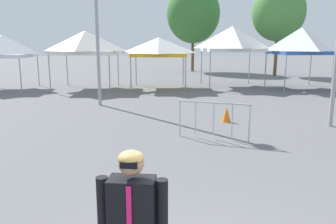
{
  "coord_description": "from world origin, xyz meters",
  "views": [
    {
      "loc": [
        -0.65,
        -2.83,
        2.69
      ],
      "look_at": [
        -0.44,
        3.99,
        1.3
      ],
      "focal_mm": 36.23,
      "sensor_mm": 36.0,
      "label": 1
    }
  ],
  "objects_px": {
    "canopy_tent_behind_left": "(232,39)",
    "crowd_barrier_mid_lot": "(214,113)",
    "canopy_tent_far_right": "(85,42)",
    "traffic_cone_lot_center": "(226,114)",
    "canopy_tent_behind_right": "(159,47)",
    "tree_behind_tents_center": "(279,12)",
    "canopy_tent_far_left": "(301,41)",
    "light_pole_opposite_side": "(96,3)",
    "canopy_tent_right_of_center": "(3,46)",
    "tree_behind_tents_left": "(193,14)"
  },
  "relations": [
    {
      "from": "tree_behind_tents_center",
      "to": "tree_behind_tents_left",
      "type": "xyz_separation_m",
      "value": [
        -6.55,
        4.39,
        0.21
      ]
    },
    {
      "from": "light_pole_opposite_side",
      "to": "tree_behind_tents_center",
      "type": "xyz_separation_m",
      "value": [
        12.47,
        13.66,
        0.83
      ]
    },
    {
      "from": "canopy_tent_far_right",
      "to": "canopy_tent_behind_left",
      "type": "bearing_deg",
      "value": 5.04
    },
    {
      "from": "canopy_tent_behind_left",
      "to": "tree_behind_tents_center",
      "type": "distance_m",
      "value": 9.35
    },
    {
      "from": "canopy_tent_behind_left",
      "to": "crowd_barrier_mid_lot",
      "type": "distance_m",
      "value": 12.42
    },
    {
      "from": "canopy_tent_behind_right",
      "to": "crowd_barrier_mid_lot",
      "type": "height_order",
      "value": "canopy_tent_behind_right"
    },
    {
      "from": "tree_behind_tents_center",
      "to": "traffic_cone_lot_center",
      "type": "distance_m",
      "value": 19.3
    },
    {
      "from": "tree_behind_tents_center",
      "to": "canopy_tent_right_of_center",
      "type": "bearing_deg",
      "value": -156.57
    },
    {
      "from": "canopy_tent_far_left",
      "to": "canopy_tent_behind_right",
      "type": "bearing_deg",
      "value": 176.94
    },
    {
      "from": "canopy_tent_behind_left",
      "to": "canopy_tent_far_left",
      "type": "relative_size",
      "value": 1.03
    },
    {
      "from": "canopy_tent_far_right",
      "to": "canopy_tent_behind_left",
      "type": "distance_m",
      "value": 8.86
    },
    {
      "from": "canopy_tent_right_of_center",
      "to": "traffic_cone_lot_center",
      "type": "xyz_separation_m",
      "value": [
        11.37,
        -8.88,
        -2.26
      ]
    },
    {
      "from": "tree_behind_tents_center",
      "to": "traffic_cone_lot_center",
      "type": "height_order",
      "value": "tree_behind_tents_center"
    },
    {
      "from": "canopy_tent_right_of_center",
      "to": "canopy_tent_far_right",
      "type": "distance_m",
      "value": 4.76
    },
    {
      "from": "canopy_tent_behind_right",
      "to": "canopy_tent_behind_left",
      "type": "distance_m",
      "value": 4.6
    },
    {
      "from": "canopy_tent_behind_right",
      "to": "traffic_cone_lot_center",
      "type": "height_order",
      "value": "canopy_tent_behind_right"
    },
    {
      "from": "canopy_tent_right_of_center",
      "to": "canopy_tent_behind_right",
      "type": "xyz_separation_m",
      "value": [
        9.06,
        0.14,
        -0.06
      ]
    },
    {
      "from": "canopy_tent_far_right",
      "to": "tree_behind_tents_left",
      "type": "bearing_deg",
      "value": 58.73
    },
    {
      "from": "crowd_barrier_mid_lot",
      "to": "canopy_tent_right_of_center",
      "type": "bearing_deg",
      "value": 133.82
    },
    {
      "from": "canopy_tent_behind_right",
      "to": "crowd_barrier_mid_lot",
      "type": "xyz_separation_m",
      "value": [
        1.5,
        -11.14,
        -1.71
      ]
    },
    {
      "from": "traffic_cone_lot_center",
      "to": "tree_behind_tents_center",
      "type": "bearing_deg",
      "value": 66.17
    },
    {
      "from": "crowd_barrier_mid_lot",
      "to": "canopy_tent_behind_right",
      "type": "bearing_deg",
      "value": 97.65
    },
    {
      "from": "canopy_tent_far_right",
      "to": "traffic_cone_lot_center",
      "type": "height_order",
      "value": "canopy_tent_far_right"
    },
    {
      "from": "canopy_tent_far_left",
      "to": "tree_behind_tents_center",
      "type": "bearing_deg",
      "value": 79.88
    },
    {
      "from": "canopy_tent_far_left",
      "to": "canopy_tent_far_right",
      "type": "bearing_deg",
      "value": 178.33
    },
    {
      "from": "canopy_tent_behind_right",
      "to": "canopy_tent_behind_left",
      "type": "height_order",
      "value": "canopy_tent_behind_left"
    },
    {
      "from": "canopy_tent_behind_right",
      "to": "tree_behind_tents_left",
      "type": "relative_size",
      "value": 0.41
    },
    {
      "from": "canopy_tent_far_right",
      "to": "traffic_cone_lot_center",
      "type": "distance_m",
      "value": 11.39
    },
    {
      "from": "light_pole_opposite_side",
      "to": "canopy_tent_far_left",
      "type": "bearing_deg",
      "value": 25.25
    },
    {
      "from": "canopy_tent_far_right",
      "to": "tree_behind_tents_left",
      "type": "height_order",
      "value": "tree_behind_tents_left"
    },
    {
      "from": "canopy_tent_far_right",
      "to": "crowd_barrier_mid_lot",
      "type": "distance_m",
      "value": 12.65
    },
    {
      "from": "canopy_tent_behind_left",
      "to": "crowd_barrier_mid_lot",
      "type": "bearing_deg",
      "value": -104.3
    },
    {
      "from": "canopy_tent_behind_right",
      "to": "tree_behind_tents_left",
      "type": "distance_m",
      "value": 13.2
    },
    {
      "from": "crowd_barrier_mid_lot",
      "to": "light_pole_opposite_side",
      "type": "bearing_deg",
      "value": 126.73
    },
    {
      "from": "canopy_tent_far_left",
      "to": "canopy_tent_right_of_center",
      "type": "bearing_deg",
      "value": 179.0
    },
    {
      "from": "canopy_tent_behind_left",
      "to": "light_pole_opposite_side",
      "type": "xyz_separation_m",
      "value": [
        -7.15,
        -6.31,
        1.4
      ]
    },
    {
      "from": "canopy_tent_behind_left",
      "to": "tree_behind_tents_left",
      "type": "relative_size",
      "value": 0.46
    },
    {
      "from": "canopy_tent_behind_right",
      "to": "tree_behind_tents_left",
      "type": "xyz_separation_m",
      "value": [
        3.29,
        12.44,
        2.92
      ]
    },
    {
      "from": "canopy_tent_far_left",
      "to": "tree_behind_tents_left",
      "type": "relative_size",
      "value": 0.44
    },
    {
      "from": "canopy_tent_right_of_center",
      "to": "canopy_tent_far_left",
      "type": "height_order",
      "value": "canopy_tent_far_left"
    },
    {
      "from": "crowd_barrier_mid_lot",
      "to": "traffic_cone_lot_center",
      "type": "xyz_separation_m",
      "value": [
        0.81,
        2.13,
        -0.49
      ]
    },
    {
      "from": "light_pole_opposite_side",
      "to": "tree_behind_tents_left",
      "type": "xyz_separation_m",
      "value": [
        5.92,
        18.05,
        1.04
      ]
    },
    {
      "from": "canopy_tent_right_of_center",
      "to": "canopy_tent_far_right",
      "type": "height_order",
      "value": "canopy_tent_far_right"
    },
    {
      "from": "canopy_tent_behind_left",
      "to": "tree_behind_tents_left",
      "type": "distance_m",
      "value": 12.05
    },
    {
      "from": "canopy_tent_behind_right",
      "to": "tree_behind_tents_center",
      "type": "xyz_separation_m",
      "value": [
        9.84,
        8.05,
        2.72
      ]
    },
    {
      "from": "canopy_tent_far_right",
      "to": "traffic_cone_lot_center",
      "type": "xyz_separation_m",
      "value": [
        6.61,
        -8.94,
        -2.46
      ]
    },
    {
      "from": "canopy_tent_far_right",
      "to": "tree_behind_tents_left",
      "type": "xyz_separation_m",
      "value": [
        7.6,
        12.52,
        2.66
      ]
    },
    {
      "from": "canopy_tent_behind_right",
      "to": "canopy_tent_behind_left",
      "type": "relative_size",
      "value": 0.89
    },
    {
      "from": "canopy_tent_right_of_center",
      "to": "tree_behind_tents_left",
      "type": "height_order",
      "value": "tree_behind_tents_left"
    },
    {
      "from": "canopy_tent_far_right",
      "to": "canopy_tent_far_left",
      "type": "distance_m",
      "value": 12.64
    }
  ]
}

